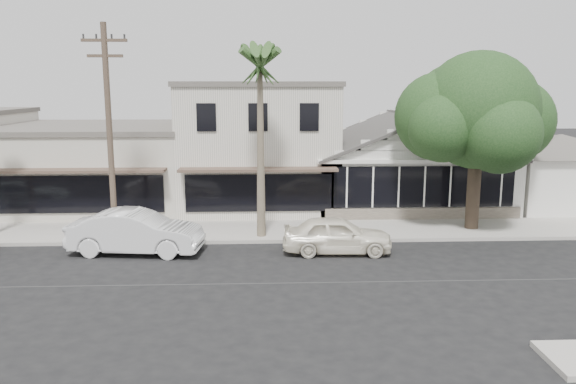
{
  "coord_description": "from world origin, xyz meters",
  "views": [
    {
      "loc": [
        -2.7,
        -17.92,
        6.48
      ],
      "look_at": [
        -1.7,
        6.0,
        2.0
      ],
      "focal_mm": 35.0,
      "sensor_mm": 36.0,
      "label": 1
    }
  ],
  "objects_px": {
    "utility_pole": "(109,129)",
    "car_0": "(337,235)",
    "shade_tree": "(475,114)",
    "car_1": "(136,232)"
  },
  "relations": [
    {
      "from": "utility_pole",
      "to": "car_0",
      "type": "xyz_separation_m",
      "value": [
        9.14,
        -1.74,
        -4.06
      ]
    },
    {
      "from": "shade_tree",
      "to": "car_0",
      "type": "bearing_deg",
      "value": -152.54
    },
    {
      "from": "car_0",
      "to": "shade_tree",
      "type": "xyz_separation_m",
      "value": [
        6.51,
        3.38,
        4.58
      ]
    },
    {
      "from": "utility_pole",
      "to": "shade_tree",
      "type": "bearing_deg",
      "value": 6.0
    },
    {
      "from": "car_0",
      "to": "car_1",
      "type": "height_order",
      "value": "car_1"
    },
    {
      "from": "car_0",
      "to": "car_1",
      "type": "distance_m",
      "value": 7.95
    },
    {
      "from": "car_0",
      "to": "shade_tree",
      "type": "distance_m",
      "value": 8.65
    },
    {
      "from": "utility_pole",
      "to": "car_1",
      "type": "height_order",
      "value": "utility_pole"
    },
    {
      "from": "utility_pole",
      "to": "car_0",
      "type": "height_order",
      "value": "utility_pole"
    },
    {
      "from": "car_1",
      "to": "shade_tree",
      "type": "height_order",
      "value": "shade_tree"
    }
  ]
}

